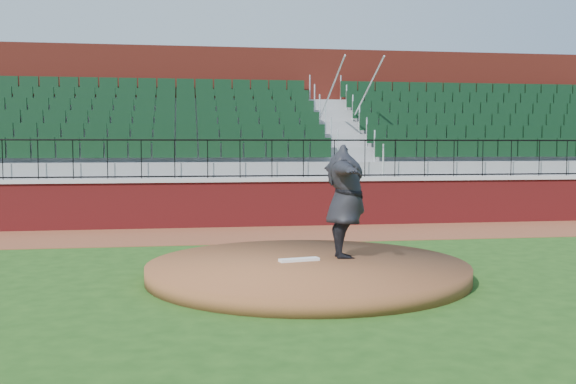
% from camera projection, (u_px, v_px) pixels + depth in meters
% --- Properties ---
extents(ground, '(90.00, 90.00, 0.00)m').
position_uv_depth(ground, '(302.00, 278.00, 10.85)').
color(ground, '#1E4513').
rests_on(ground, ground).
extents(warning_track, '(34.00, 3.20, 0.01)m').
position_uv_depth(warning_track, '(263.00, 234.00, 16.17)').
color(warning_track, brown).
rests_on(warning_track, ground).
extents(field_wall, '(34.00, 0.35, 1.20)m').
position_uv_depth(field_wall, '(256.00, 204.00, 17.70)').
color(field_wall, maroon).
rests_on(field_wall, ground).
extents(wall_cap, '(34.00, 0.45, 0.10)m').
position_uv_depth(wall_cap, '(256.00, 180.00, 17.66)').
color(wall_cap, '#B7B7B7').
rests_on(wall_cap, field_wall).
extents(wall_railing, '(34.00, 0.05, 1.00)m').
position_uv_depth(wall_railing, '(256.00, 159.00, 17.62)').
color(wall_railing, black).
rests_on(wall_railing, wall_cap).
extents(seating_stands, '(34.00, 5.10, 4.60)m').
position_uv_depth(seating_stands, '(246.00, 141.00, 20.27)').
color(seating_stands, gray).
rests_on(seating_stands, ground).
extents(concourse_wall, '(34.00, 0.50, 5.50)m').
position_uv_depth(concourse_wall, '(239.00, 128.00, 23.00)').
color(concourse_wall, maroon).
rests_on(concourse_wall, ground).
extents(pitchers_mound, '(5.22, 5.22, 0.25)m').
position_uv_depth(pitchers_mound, '(307.00, 270.00, 10.83)').
color(pitchers_mound, brown).
rests_on(pitchers_mound, ground).
extents(pitching_rubber, '(0.69, 0.30, 0.04)m').
position_uv_depth(pitching_rubber, '(299.00, 260.00, 10.97)').
color(pitching_rubber, white).
rests_on(pitching_rubber, pitchers_mound).
extents(pitcher, '(0.75, 2.39, 1.92)m').
position_uv_depth(pitcher, '(345.00, 201.00, 11.22)').
color(pitcher, black).
rests_on(pitcher, pitchers_mound).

